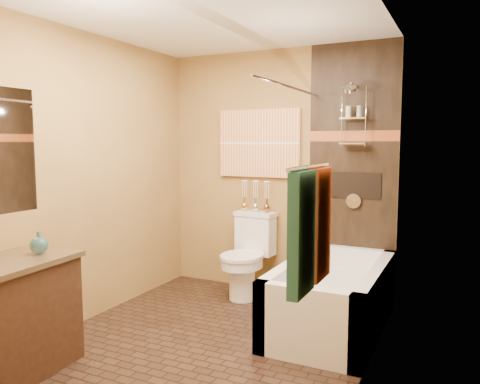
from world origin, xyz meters
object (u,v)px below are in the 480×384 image
Objects in this scene: bathtub at (333,302)px; toilet at (248,255)px; sunset_painting at (259,143)px; vanity at (8,319)px.

bathtub is 1.11m from toilet.
toilet is (-0.00, -0.27, -1.13)m from sunset_painting.
sunset_painting is 0.60× the size of bathtub.
bathtub is 1.63× the size of vanity.
vanity is at bearing -102.98° from toilet.
sunset_painting is 1.07× the size of toilet.
bathtub is at bearing 41.94° from vanity.
toilet reaches higher than bathtub.
toilet is at bearing 155.67° from bathtub.
vanity is (-0.73, -2.20, -0.03)m from toilet.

